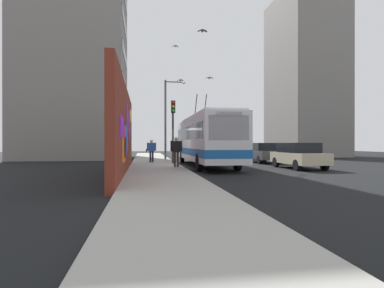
% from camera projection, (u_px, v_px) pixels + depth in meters
% --- Properties ---
extents(ground_plane, '(80.00, 80.00, 0.00)m').
position_uv_depth(ground_plane, '(180.00, 167.00, 20.20)').
color(ground_plane, black).
extents(sidewalk_slab, '(48.00, 3.20, 0.15)m').
position_uv_depth(sidewalk_slab, '(155.00, 166.00, 19.95)').
color(sidewalk_slab, '#9E9B93').
rests_on(sidewalk_slab, ground_plane).
extents(graffiti_wall, '(12.85, 0.32, 4.32)m').
position_uv_depth(graffiti_wall, '(124.00, 131.00, 15.14)').
color(graffiti_wall, maroon).
rests_on(graffiti_wall, ground_plane).
extents(building_far_left, '(9.96, 9.81, 19.59)m').
position_uv_depth(building_far_left, '(76.00, 63.00, 31.18)').
color(building_far_left, gray).
rests_on(building_far_left, ground_plane).
extents(building_far_right, '(9.13, 6.67, 19.41)m').
position_uv_depth(building_far_right, '(304.00, 76.00, 36.96)').
color(building_far_right, gray).
rests_on(building_far_right, ground_plane).
extents(city_bus, '(11.86, 2.49, 5.12)m').
position_uv_depth(city_bus, '(205.00, 139.00, 20.83)').
color(city_bus, silver).
rests_on(city_bus, ground_plane).
extents(parked_car_champagne, '(4.16, 1.91, 1.58)m').
position_uv_depth(parked_car_champagne, '(298.00, 155.00, 18.59)').
color(parked_car_champagne, '#C6B793').
rests_on(parked_car_champagne, ground_plane).
extents(parked_car_dark_gray, '(4.37, 1.83, 1.58)m').
position_uv_depth(parked_car_dark_gray, '(262.00, 152.00, 24.25)').
color(parked_car_dark_gray, '#38383D').
rests_on(parked_car_dark_gray, ground_plane).
extents(parked_car_black, '(4.19, 1.78, 1.58)m').
position_uv_depth(parked_car_black, '(239.00, 151.00, 30.11)').
color(parked_car_black, black).
rests_on(parked_car_black, ground_plane).
extents(parked_car_navy, '(4.51, 1.87, 1.58)m').
position_uv_depth(parked_car_navy, '(224.00, 149.00, 35.90)').
color(parked_car_navy, navy).
rests_on(parked_car_navy, ground_plane).
extents(pedestrian_at_curb, '(0.24, 0.70, 1.78)m').
position_uv_depth(pedestrian_at_curb, '(176.00, 149.00, 18.09)').
color(pedestrian_at_curb, '#3F3326').
rests_on(pedestrian_at_curb, sidewalk_slab).
extents(pedestrian_midblock, '(0.22, 0.74, 1.66)m').
position_uv_depth(pedestrian_midblock, '(151.00, 149.00, 22.33)').
color(pedestrian_midblock, '#1E1E2D').
rests_on(pedestrian_midblock, sidewalk_slab).
extents(traffic_light, '(0.49, 0.28, 4.36)m').
position_uv_depth(traffic_light, '(173.00, 121.00, 20.99)').
color(traffic_light, '#2D382D').
rests_on(traffic_light, sidewalk_slab).
extents(street_lamp, '(0.44, 1.87, 6.98)m').
position_uv_depth(street_lamp, '(168.00, 114.00, 26.79)').
color(street_lamp, '#4C4C51').
rests_on(street_lamp, sidewalk_slab).
extents(flying_pigeons, '(8.31, 2.70, 3.49)m').
position_uv_depth(flying_pigeons, '(191.00, 60.00, 22.49)').
color(flying_pigeons, '#47474C').
extents(curbside_puddle, '(1.36, 1.36, 0.00)m').
position_uv_depth(curbside_puddle, '(197.00, 171.00, 17.06)').
color(curbside_puddle, black).
rests_on(curbside_puddle, ground_plane).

